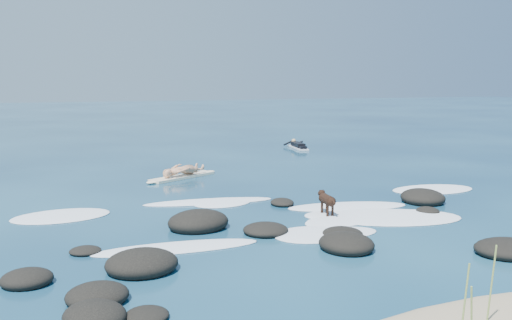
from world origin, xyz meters
name	(u,v)px	position (x,y,z in m)	size (l,w,h in m)	color
ground	(309,215)	(0.00, 0.00, 0.00)	(160.00, 160.00, 0.00)	#0A2642
reef_rocks	(292,236)	(-1.38, -1.99, 0.11)	(12.14, 7.32, 0.57)	black
breaking_foam	(302,214)	(-0.13, 0.19, 0.01)	(13.82, 5.46, 0.12)	white
standing_surfer_rig	(182,158)	(-1.77, 6.60, 0.73)	(2.94, 1.91, 1.84)	#FCEFCA
paddling_surfer_rig	(298,146)	(5.68, 13.12, 0.14)	(1.06, 2.40, 0.41)	white
dog	(327,200)	(0.35, -0.25, 0.43)	(0.30, 1.03, 0.65)	black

